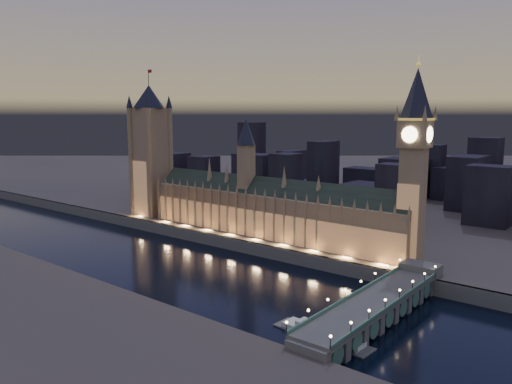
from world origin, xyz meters
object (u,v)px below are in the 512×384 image
Objects in this scene: palace_of_westminster at (268,209)px; elizabeth_tower at (414,150)px; westminster_bridge at (379,306)px; river_boat at (322,334)px; victoria_tower at (150,144)px.

palace_of_westminster is 107.43m from elizabeth_tower.
westminster_bridge is at bearing -78.92° from elizabeth_tower.
westminster_bridge is 32.82m from river_boat.
elizabeth_tower is 0.98× the size of westminster_bridge.
victoria_tower is 2.62× the size of river_boat.
victoria_tower is 1.04× the size of elizabeth_tower.
palace_of_westminster is 142.09m from river_boat.
elizabeth_tower is (218.00, 0.00, 4.61)m from victoria_tower.
palace_of_westminster reaches higher than river_boat.
victoria_tower reaches higher than river_boat.
westminster_bridge is at bearing 73.06° from river_boat.
elizabeth_tower is at bearing 0.10° from palace_of_westminster.
palace_of_westminster is 4.57× the size of river_boat.
victoria_tower is at bearing 156.45° from river_boat.
palace_of_westminster is at bearing 136.50° from river_boat.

